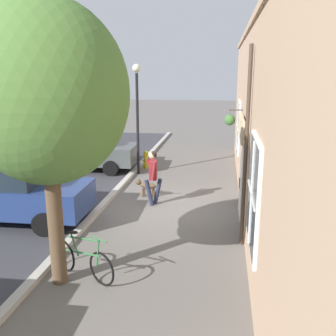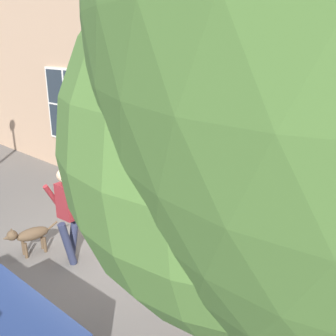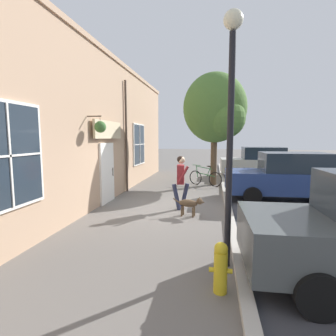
# 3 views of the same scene
# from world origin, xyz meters

# --- Properties ---
(ground_plane) EXTENTS (90.00, 90.00, 0.00)m
(ground_plane) POSITION_xyz_m (0.00, 0.00, 0.00)
(ground_plane) COLOR #66605B
(storefront_facade) EXTENTS (0.95, 18.00, 5.30)m
(storefront_facade) POSITION_xyz_m (-2.34, 0.00, 2.64)
(storefront_facade) COLOR tan
(storefront_facade) RESTS_ON ground_plane
(pedestrian_walking) EXTENTS (0.56, 0.55, 1.71)m
(pedestrian_walking) POSITION_xyz_m (0.50, -0.22, 1.03)
(pedestrian_walking) COLOR #282D47
(pedestrian_walking) RESTS_ON ground_plane
(dog_on_leash) EXTENTS (0.96, 0.34, 0.59)m
(dog_on_leash) POSITION_xyz_m (0.86, -0.94, 0.38)
(dog_on_leash) COLOR brown
(dog_on_leash) RESTS_ON ground_plane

